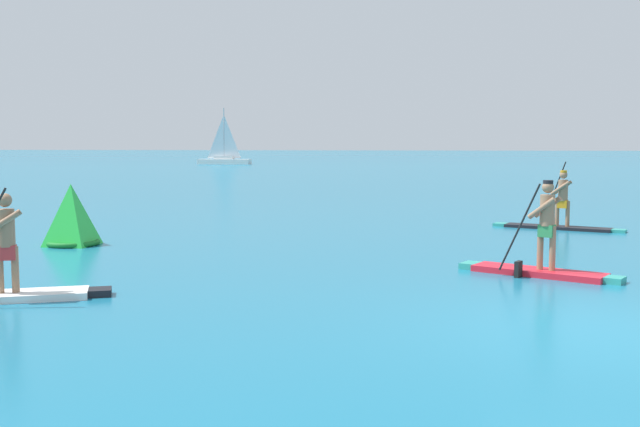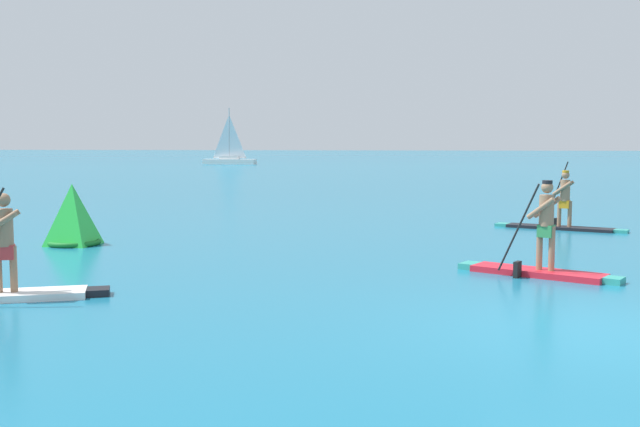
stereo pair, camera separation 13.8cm
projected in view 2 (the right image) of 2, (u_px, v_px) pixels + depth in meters
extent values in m
plane|color=#196B8C|center=(590.00, 330.00, 9.65)|extent=(440.00, 440.00, 0.00)
cube|color=black|center=(98.00, 292.00, 11.86)|extent=(0.48, 0.50, 0.11)
cylinder|color=#997051|center=(14.00, 269.00, 11.54)|extent=(0.11, 0.11, 0.71)
cube|color=red|center=(5.00, 252.00, 11.49)|extent=(0.32, 0.30, 0.22)
cylinder|color=#997051|center=(4.00, 228.00, 11.45)|extent=(0.26, 0.26, 0.57)
sphere|color=#997051|center=(3.00, 200.00, 11.41)|extent=(0.21, 0.21, 0.21)
cylinder|color=#997051|center=(2.00, 222.00, 11.58)|extent=(0.52, 0.30, 0.41)
cube|color=red|center=(538.00, 273.00, 13.61)|extent=(2.38, 1.67, 0.11)
cube|color=teal|center=(470.00, 265.00, 14.39)|extent=(0.47, 0.53, 0.11)
cube|color=teal|center=(614.00, 281.00, 12.82)|extent=(0.44, 0.47, 0.11)
cylinder|color=#997051|center=(539.00, 248.00, 13.55)|extent=(0.11, 0.11, 0.80)
cylinder|color=#997051|center=(552.00, 249.00, 13.42)|extent=(0.11, 0.11, 0.80)
cube|color=#338C4C|center=(546.00, 231.00, 13.46)|extent=(0.33, 0.32, 0.22)
cylinder|color=#997051|center=(547.00, 210.00, 13.42)|extent=(0.26, 0.26, 0.55)
sphere|color=#997051|center=(547.00, 187.00, 13.39)|extent=(0.21, 0.21, 0.21)
cylinder|color=black|center=(547.00, 182.00, 13.38)|extent=(0.18, 0.18, 0.06)
cylinder|color=#997051|center=(541.00, 208.00, 13.33)|extent=(0.48, 0.33, 0.44)
cylinder|color=#997051|center=(547.00, 207.00, 13.57)|extent=(0.48, 0.33, 0.44)
cylinder|color=black|center=(518.00, 228.00, 13.33)|extent=(0.66, 0.38, 1.60)
cube|color=black|center=(517.00, 270.00, 13.40)|extent=(0.16, 0.21, 0.32)
cube|color=black|center=(560.00, 228.00, 20.89)|extent=(2.87, 1.64, 0.08)
cube|color=teal|center=(503.00, 225.00, 21.70)|extent=(0.49, 0.53, 0.08)
cube|color=teal|center=(621.00, 231.00, 20.07)|extent=(0.47, 0.47, 0.08)
cylinder|color=#997051|center=(559.00, 214.00, 20.86)|extent=(0.11, 0.11, 0.71)
cylinder|color=#997051|center=(570.00, 214.00, 20.72)|extent=(0.11, 0.11, 0.71)
cube|color=orange|center=(565.00, 204.00, 20.77)|extent=(0.32, 0.30, 0.22)
cylinder|color=#997051|center=(565.00, 190.00, 20.73)|extent=(0.26, 0.26, 0.58)
sphere|color=#997051|center=(566.00, 175.00, 20.69)|extent=(0.21, 0.21, 0.21)
cylinder|color=orange|center=(566.00, 171.00, 20.68)|extent=(0.18, 0.18, 0.06)
cylinder|color=#997051|center=(562.00, 188.00, 20.62)|extent=(0.50, 0.29, 0.43)
cylinder|color=#997051|center=(565.00, 188.00, 20.88)|extent=(0.50, 0.29, 0.43)
cylinder|color=black|center=(556.00, 194.00, 21.26)|extent=(0.62, 0.28, 1.83)
cube|color=black|center=(555.00, 224.00, 21.34)|extent=(0.15, 0.22, 0.32)
pyramid|color=green|center=(73.00, 214.00, 17.64)|extent=(1.45, 1.45, 1.43)
torus|color=#167226|center=(74.00, 242.00, 17.70)|extent=(1.25, 1.25, 0.12)
cube|color=white|center=(230.00, 162.00, 83.47)|extent=(5.91, 1.63, 0.56)
cylinder|color=#B2B2B7|center=(229.00, 134.00, 83.18)|extent=(0.12, 0.12, 5.61)
pyramid|color=white|center=(229.00, 136.00, 83.21)|extent=(2.63, 0.42, 4.80)
cube|color=silver|center=(230.00, 158.00, 83.43)|extent=(2.15, 1.06, 0.34)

